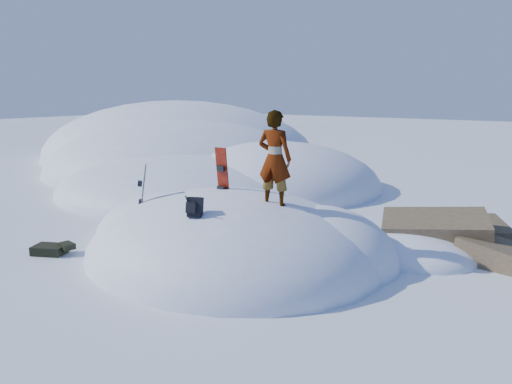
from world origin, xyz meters
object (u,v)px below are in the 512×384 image
Objects in this scene: backpack at (195,207)px; snowboard_dark at (142,195)px; snowboard_red at (223,181)px; person at (275,159)px.

snowboard_dark is at bearing 138.25° from backpack.
snowboard_dark is 2.32m from backpack.
snowboard_red is 1.11× the size of snowboard_dark.
snowboard_dark is at bearing 6.64° from person.
person is at bearing 57.11° from snowboard_dark.
snowboard_red is 3.43× the size of backpack.
snowboard_red is at bearing 79.15° from snowboard_dark.
backpack is at bearing -69.33° from snowboard_red.
snowboard_red is at bearing -18.52° from person.
snowboard_red reaches higher than snowboard_dark.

